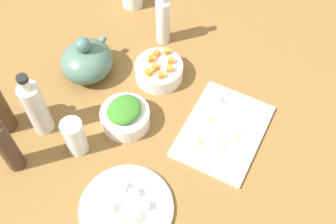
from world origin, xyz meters
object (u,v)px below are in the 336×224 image
(bowl_carrots, at_px, (159,71))
(drinking_glass_0, at_px, (75,137))
(bottle_3, at_px, (163,20))
(cutting_board, at_px, (223,131))
(bowl_greens, at_px, (125,117))
(bottle_0, at_px, (36,108))
(teapot, at_px, (87,61))
(bottle_1, at_px, (6,146))
(plate_tofu, at_px, (126,208))

(bowl_carrots, xyz_separation_m, drinking_glass_0, (-0.34, 0.05, 0.04))
(bottle_3, bearing_deg, cutting_board, -121.91)
(drinking_glass_0, bearing_deg, bowl_greens, -24.55)
(bowl_greens, distance_m, bottle_0, 0.25)
(teapot, relative_size, bottle_0, 0.79)
(bottle_3, bearing_deg, bottle_1, 171.74)
(bowl_greens, relative_size, bottle_1, 0.58)
(bowl_carrots, distance_m, bottle_3, 0.17)
(cutting_board, bearing_deg, bottle_0, 120.28)
(bowl_greens, height_order, drinking_glass_0, drinking_glass_0)
(cutting_board, xyz_separation_m, bottle_0, (-0.26, 0.45, 0.09))
(bowl_greens, bearing_deg, bottle_0, 125.65)
(cutting_board, relative_size, bottle_0, 1.25)
(plate_tofu, distance_m, bottle_1, 0.35)
(bottle_1, bearing_deg, drinking_glass_0, -40.40)
(drinking_glass_0, bearing_deg, plate_tofu, -109.10)
(cutting_board, bearing_deg, drinking_glass_0, 129.49)
(bottle_3, relative_size, drinking_glass_0, 1.74)
(cutting_board, xyz_separation_m, bowl_greens, (-0.12, 0.26, 0.02))
(plate_tofu, bearing_deg, bottle_1, 99.26)
(cutting_board, bearing_deg, bottle_1, 132.43)
(plate_tofu, xyz_separation_m, drinking_glass_0, (0.08, 0.22, 0.06))
(bowl_carrots, xyz_separation_m, bottle_3, (0.14, 0.08, 0.06))
(bowl_greens, bearing_deg, teapot, 66.04)
(cutting_board, distance_m, bowl_carrots, 0.28)
(cutting_board, height_order, plate_tofu, plate_tofu)
(teapot, bearing_deg, bowl_greens, -113.96)
(bottle_0, bearing_deg, teapot, 3.64)
(plate_tofu, bearing_deg, bowl_carrots, 21.99)
(bowl_greens, height_order, teapot, teapot)
(bowl_greens, distance_m, teapot, 0.23)
(plate_tofu, distance_m, teapot, 0.48)
(bowl_greens, bearing_deg, cutting_board, -64.20)
(bottle_0, xyz_separation_m, bottle_3, (0.48, -0.11, -0.01))
(bowl_carrots, distance_m, teapot, 0.23)
(bottle_3, distance_m, drinking_glass_0, 0.48)
(bottle_1, distance_m, bottle_3, 0.62)
(bottle_1, bearing_deg, bottle_0, 8.12)
(teapot, xyz_separation_m, bottle_0, (-0.23, -0.01, 0.04))
(plate_tofu, relative_size, bottle_1, 0.99)
(cutting_board, xyz_separation_m, bottle_1, (-0.40, 0.43, 0.10))
(bowl_carrots, relative_size, bottle_1, 0.61)
(bowl_carrots, height_order, bottle_1, bottle_1)
(cutting_board, distance_m, plate_tofu, 0.36)
(bottle_3, bearing_deg, plate_tofu, -156.44)
(bowl_greens, bearing_deg, plate_tofu, -144.32)
(bottle_1, bearing_deg, teapot, 5.27)
(bowl_greens, height_order, bottle_1, bottle_1)
(bottle_1, relative_size, drinking_glass_0, 1.99)
(bottle_1, bearing_deg, bottle_3, -8.26)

